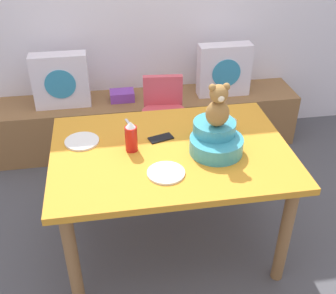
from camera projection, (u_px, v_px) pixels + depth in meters
The scene contains 15 objects.
ground_plane at pixel (170, 241), 2.77m from camera, with size 8.00×8.00×0.00m, color #4C4C51.
window_bench at pixel (147, 122), 3.66m from camera, with size 2.60×0.44×0.46m, color olive.
pillow_floral_left at pixel (61, 81), 3.30m from camera, with size 0.44×0.15×0.44m.
pillow_floral_right at pixel (224, 70), 3.48m from camera, with size 0.44×0.15×0.44m.
book_stack at pixel (122, 96), 3.48m from camera, with size 0.20×0.14×0.08m, color purple.
dining_table at pixel (171, 163), 2.42m from camera, with size 1.36×0.95×0.74m.
highchair at pixel (164, 116), 3.15m from camera, with size 0.35×0.47×0.79m.
infant_seat_teal at pixel (216, 139), 2.32m from camera, with size 0.30×0.33×0.16m.
teddy_bear at pixel (218, 106), 2.20m from camera, with size 0.13×0.12×0.25m.
ketchup_bottle at pixel (131, 137), 2.31m from camera, with size 0.07×0.07×0.18m.
coffee_mug at pixel (225, 123), 2.51m from camera, with size 0.12×0.08×0.09m.
dinner_plate_near at pixel (166, 173), 2.17m from camera, with size 0.20×0.20×0.01m, color white.
dinner_plate_far at pixel (82, 141), 2.42m from camera, with size 0.20×0.20×0.01m, color white.
cell_phone at pixel (161, 138), 2.45m from camera, with size 0.07×0.14×0.01m, color black.
table_fork at pixel (130, 125), 2.58m from camera, with size 0.02×0.17×0.01m, color silver.
Camera 1 is at (-0.34, -1.94, 2.04)m, focal length 44.34 mm.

